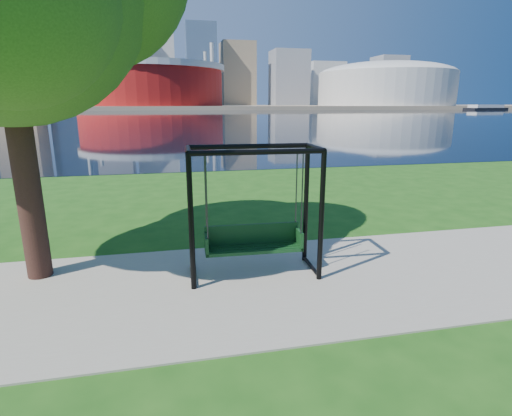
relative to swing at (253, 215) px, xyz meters
name	(u,v)px	position (x,y,z in m)	size (l,w,h in m)	color
ground	(256,273)	(0.06, 0.02, -1.17)	(900.00, 900.00, 0.00)	#1E5114
path	(262,283)	(0.06, -0.48, -1.16)	(120.00, 4.00, 0.03)	#9E937F
river	(174,116)	(0.06, 102.02, -1.16)	(900.00, 180.00, 0.02)	black
far_bank	(169,107)	(0.06, 306.02, -0.17)	(900.00, 228.00, 2.00)	#937F60
stadium	(151,83)	(-9.94, 235.02, 13.06)	(83.00, 83.00, 32.00)	maroon
arena	(385,83)	(135.06, 235.02, 14.70)	(84.00, 84.00, 26.56)	beige
skyline	(161,59)	(-4.21, 319.42, 34.72)	(392.00, 66.00, 96.50)	gray
swing	(253,215)	(0.00, 0.00, 0.00)	(2.40, 1.11, 2.42)	black
barge	(486,108)	(163.23, 179.66, 0.05)	(27.69, 13.26, 2.68)	black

